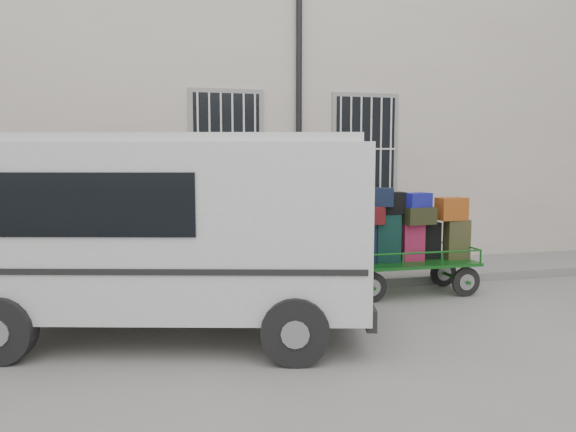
# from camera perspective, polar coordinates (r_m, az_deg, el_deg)

# --- Properties ---
(ground) EXTENTS (80.00, 80.00, 0.00)m
(ground) POSITION_cam_1_polar(r_m,az_deg,el_deg) (7.81, 0.19, -10.39)
(ground) COLOR slate
(ground) RESTS_ON ground
(building) EXTENTS (24.00, 5.15, 6.00)m
(building) POSITION_cam_1_polar(r_m,az_deg,el_deg) (12.91, -6.17, 9.51)
(building) COLOR beige
(building) RESTS_ON ground
(sidewalk) EXTENTS (24.00, 1.70, 0.15)m
(sidewalk) POSITION_cam_1_polar(r_m,az_deg,el_deg) (9.87, -3.11, -6.46)
(sidewalk) COLOR slate
(sidewalk) RESTS_ON ground
(luggage_cart) EXTENTS (2.45, 0.98, 1.72)m
(luggage_cart) POSITION_cam_1_polar(r_m,az_deg,el_deg) (9.20, 12.08, -2.12)
(luggage_cart) COLOR black
(luggage_cart) RESTS_ON ground
(van) EXTENTS (5.24, 3.27, 2.46)m
(van) POSITION_cam_1_polar(r_m,az_deg,el_deg) (7.01, -12.26, -0.64)
(van) COLOR silver
(van) RESTS_ON ground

